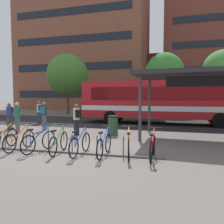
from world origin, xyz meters
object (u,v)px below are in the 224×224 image
object	(u,v)px
parked_bicycle_orange_2	(20,140)
commuter_black_pack_1	(77,117)
parked_bicycle_blue_5	(80,144)
commuter_teal_pack_3	(44,114)
commuter_navy_pack_2	(39,111)
parked_bicycle_blue_3	(39,141)
parked_bicycle_blue_6	(104,145)
parked_bicycle_red_8	(153,148)
commuter_red_pack_4	(10,114)
parked_bicycle_green_4	(59,143)
street_tree_0	(68,75)
transit_shelter	(214,75)
commuter_grey_pack_0	(17,116)
parked_bicycle_orange_7	(129,146)
city_bus	(164,100)
parked_bicycle_orange_1	(3,139)
street_tree_2	(164,75)
trash_bin	(113,125)

from	to	relation	value
parked_bicycle_orange_2	commuter_black_pack_1	world-z (taller)	commuter_black_pack_1
parked_bicycle_blue_5	commuter_teal_pack_3	distance (m)	6.33
commuter_navy_pack_2	parked_bicycle_blue_3	bearing A→B (deg)	155.54
parked_bicycle_orange_2	parked_bicycle_blue_3	world-z (taller)	same
parked_bicycle_blue_6	commuter_teal_pack_3	size ratio (longest dim) A/B	1.01
parked_bicycle_blue_5	parked_bicycle_red_8	bearing A→B (deg)	-86.20
parked_bicycle_blue_3	commuter_red_pack_4	bearing A→B (deg)	59.80
parked_bicycle_green_4	commuter_teal_pack_3	size ratio (longest dim) A/B	1.01
commuter_black_pack_1	street_tree_0	distance (m)	14.51
parked_bicycle_orange_2	parked_bicycle_blue_5	distance (m)	2.51
parked_bicycle_blue_6	transit_shelter	bearing A→B (deg)	-46.16
commuter_grey_pack_0	parked_bicycle_orange_7	bearing A→B (deg)	20.10
parked_bicycle_orange_7	commuter_black_pack_1	size ratio (longest dim) A/B	1.03
transit_shelter	city_bus	bearing A→B (deg)	116.87
parked_bicycle_orange_1	commuter_navy_pack_2	xyz separation A→B (m)	(-3.22, 7.32, 0.60)
parked_bicycle_orange_1	street_tree_0	xyz separation A→B (m)	(-5.16, 15.90, 4.14)
parked_bicycle_orange_7	commuter_navy_pack_2	bearing A→B (deg)	38.15
parked_bicycle_orange_1	parked_bicycle_green_4	distance (m)	2.43
transit_shelter	parked_bicycle_blue_3	bearing A→B (deg)	-144.67
parked_bicycle_blue_3	parked_bicycle_green_4	xyz separation A→B (m)	(0.82, 0.01, 0.00)
commuter_red_pack_4	parked_bicycle_orange_7	bearing A→B (deg)	80.54
commuter_black_pack_1	street_tree_2	size ratio (longest dim) A/B	0.24
parked_bicycle_green_4	parked_bicycle_red_8	xyz separation A→B (m)	(3.33, 0.10, 0.00)
street_tree_2	transit_shelter	bearing A→B (deg)	-79.40
parked_bicycle_orange_2	transit_shelter	xyz separation A→B (m)	(7.47, 4.11, 2.66)
parked_bicycle_blue_3	commuter_grey_pack_0	distance (m)	4.76
parked_bicycle_blue_3	transit_shelter	distance (m)	8.23
parked_bicycle_orange_2	street_tree_2	world-z (taller)	street_tree_2
commuter_black_pack_1	commuter_teal_pack_3	xyz separation A→B (m)	(-2.60, 1.02, 0.04)
parked_bicycle_blue_5	parked_bicycle_orange_7	world-z (taller)	same
parked_bicycle_orange_7	trash_bin	bearing A→B (deg)	11.41
commuter_red_pack_4	commuter_teal_pack_3	bearing A→B (deg)	113.38
parked_bicycle_green_4	commuter_grey_pack_0	bearing A→B (deg)	46.97
parked_bicycle_blue_6	parked_bicycle_red_8	bearing A→B (deg)	-89.36
parked_bicycle_blue_3	commuter_black_pack_1	distance (m)	3.61
parked_bicycle_orange_2	transit_shelter	distance (m)	8.93
parked_bicycle_orange_1	parked_bicycle_blue_6	distance (m)	4.13
parked_bicycle_orange_1	parked_bicycle_blue_3	size ratio (longest dim) A/B	1.01
commuter_navy_pack_2	trash_bin	size ratio (longest dim) A/B	1.66
city_bus	trash_bin	bearing A→B (deg)	-112.38
parked_bicycle_red_8	trash_bin	xyz separation A→B (m)	(-2.40, 4.00, 0.13)
parked_bicycle_blue_3	street_tree_2	distance (m)	19.01
parked_bicycle_blue_5	commuter_black_pack_1	world-z (taller)	commuter_black_pack_1
commuter_grey_pack_0	trash_bin	distance (m)	5.34
city_bus	street_tree_2	world-z (taller)	street_tree_2
city_bus	parked_bicycle_blue_5	bearing A→B (deg)	-103.45
commuter_navy_pack_2	commuter_teal_pack_3	bearing A→B (deg)	160.05
transit_shelter	trash_bin	size ratio (longest dim) A/B	7.16
parked_bicycle_blue_6	parked_bicycle_orange_1	bearing A→B (deg)	89.42
parked_bicycle_green_4	trash_bin	distance (m)	4.21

